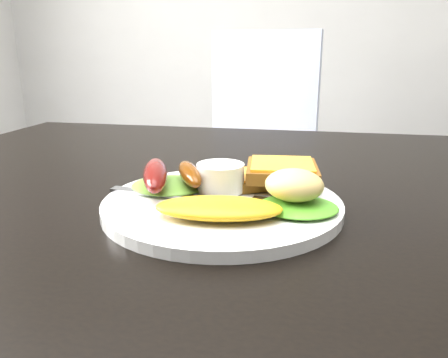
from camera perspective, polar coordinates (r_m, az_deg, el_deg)
dining_table at (r=0.58m, az=7.65°, el=-2.40°), size 1.20×0.80×0.04m
dining_chair at (r=1.74m, az=4.26°, el=0.82°), size 0.53×0.53×0.05m
person at (r=1.44m, az=0.71°, el=11.29°), size 0.60×0.42×1.58m
plate at (r=0.48m, az=-0.24°, el=-3.33°), size 0.26×0.26×0.01m
lettuce_left at (r=0.51m, az=-7.07°, el=-0.79°), size 0.10×0.09×0.01m
lettuce_right at (r=0.45m, az=9.60°, el=-3.57°), size 0.08×0.07×0.01m
omelette at (r=0.42m, az=-0.69°, el=-3.80°), size 0.13×0.07×0.02m
sausage_a at (r=0.50m, az=-8.96°, el=0.56°), size 0.06×0.12×0.03m
sausage_b at (r=0.50m, az=-4.50°, el=0.70°), size 0.06×0.09×0.02m
ramekin at (r=0.49m, az=-0.47°, el=0.20°), size 0.07×0.07×0.03m
toast_a at (r=0.53m, az=3.94°, el=-0.05°), size 0.09×0.09×0.01m
toast_b at (r=0.52m, az=7.58°, el=1.03°), size 0.09×0.09×0.01m
potato_salad at (r=0.45m, az=9.16°, el=-0.77°), size 0.07×0.07×0.03m
fork at (r=0.48m, az=-6.07°, el=-2.23°), size 0.16×0.03×0.00m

